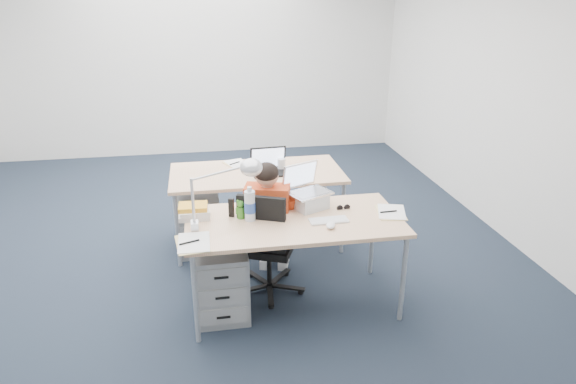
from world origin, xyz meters
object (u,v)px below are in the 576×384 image
(silver_laptop, at_px, (310,188))
(desk_lamp, at_px, (216,194))
(bear_figurine, at_px, (241,209))
(sunglasses, at_px, (343,208))
(headphones, at_px, (295,204))
(water_bottle, at_px, (250,204))
(far_cup, at_px, (282,164))
(drawer_pedestal_far, at_px, (198,222))
(computer_mouse, at_px, (331,225))
(book_stack, at_px, (194,211))
(wireless_keyboard, at_px, (329,220))
(desk_far, at_px, (257,176))
(dark_laptop, at_px, (270,161))
(desk_near, at_px, (294,225))
(office_chair, at_px, (268,264))
(drawer_pedestal_near, at_px, (221,280))
(can_koozie, at_px, (272,211))
(seated_person, at_px, (270,223))
(cordless_phone, at_px, (231,208))

(silver_laptop, distance_m, desk_lamp, 0.77)
(bear_figurine, distance_m, sunglasses, 0.80)
(headphones, height_order, water_bottle, water_bottle)
(sunglasses, height_order, far_cup, far_cup)
(sunglasses, relative_size, desk_lamp, 0.21)
(drawer_pedestal_far, xyz_separation_m, bear_figurine, (0.33, -0.98, 0.53))
(computer_mouse, xyz_separation_m, far_cup, (-0.14, 1.31, 0.04))
(bear_figurine, distance_m, book_stack, 0.35)
(sunglasses, bearing_deg, water_bottle, -179.31)
(wireless_keyboard, relative_size, desk_lamp, 0.54)
(desk_far, bearing_deg, wireless_keyboard, -71.57)
(silver_laptop, bearing_deg, dark_laptop, 77.84)
(computer_mouse, bearing_deg, drawer_pedestal_far, 147.24)
(desk_near, distance_m, office_chair, 0.50)
(sunglasses, bearing_deg, drawer_pedestal_near, -177.62)
(can_koozie, xyz_separation_m, water_bottle, (-0.17, -0.01, 0.08))
(can_koozie, bearing_deg, office_chair, 97.86)
(seated_person, xyz_separation_m, drawer_pedestal_far, (-0.58, 0.72, -0.27))
(water_bottle, height_order, far_cup, water_bottle)
(sunglasses, distance_m, desk_lamp, 1.03)
(seated_person, distance_m, bear_figurine, 0.45)
(dark_laptop, bearing_deg, water_bottle, -109.94)
(drawer_pedestal_near, xyz_separation_m, desk_lamp, (-0.00, -0.05, 0.72))
(can_koozie, height_order, desk_lamp, desk_lamp)
(headphones, relative_size, can_koozie, 1.87)
(computer_mouse, relative_size, sunglasses, 0.95)
(seated_person, relative_size, computer_mouse, 10.46)
(computer_mouse, height_order, bear_figurine, bear_figurine)
(desk_far, xyz_separation_m, seated_person, (0.01, -0.75, -0.13))
(desk_near, height_order, sunglasses, sunglasses)
(desk_far, distance_m, drawer_pedestal_far, 0.70)
(can_koozie, bearing_deg, bear_figurine, 171.01)
(cordless_phone, bearing_deg, desk_far, 96.96)
(book_stack, height_order, cordless_phone, cordless_phone)
(seated_person, height_order, far_cup, seated_person)
(drawer_pedestal_near, distance_m, sunglasses, 1.09)
(seated_person, relative_size, headphones, 5.62)
(silver_laptop, xyz_separation_m, far_cup, (-0.07, 0.93, -0.11))
(wireless_keyboard, xyz_separation_m, can_koozie, (-0.40, 0.13, 0.05))
(cordless_phone, bearing_deg, can_koozie, 9.90)
(drawer_pedestal_far, bearing_deg, book_stack, -90.74)
(desk_near, relative_size, drawer_pedestal_near, 2.91)
(desk_near, distance_m, sunglasses, 0.43)
(office_chair, xyz_separation_m, headphones, (0.23, 0.05, 0.49))
(dark_laptop, bearing_deg, seated_person, -102.26)
(can_koozie, bearing_deg, cordless_phone, 165.61)
(desk_near, xyz_separation_m, wireless_keyboard, (0.25, -0.08, 0.05))
(headphones, bearing_deg, desk_lamp, -159.37)
(wireless_keyboard, distance_m, dark_laptop, 1.15)
(wireless_keyboard, relative_size, far_cup, 2.62)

